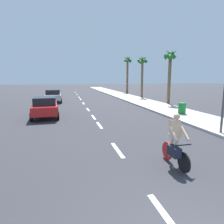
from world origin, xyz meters
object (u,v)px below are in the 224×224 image
at_px(palm_tree_distant, 127,65).
at_px(parked_car_silver, 53,95).
at_px(trash_bin_near, 182,108).
at_px(palm_tree_mid, 170,61).
at_px(parked_car_red, 45,106).
at_px(cyclist, 175,143).
at_px(palm_tree_far, 142,65).

bearing_deg(palm_tree_distant, parked_car_silver, -136.34).
xyz_separation_m(palm_tree_distant, trash_bin_near, (-3.24, -24.95, -4.95)).
bearing_deg(trash_bin_near, parked_car_silver, 132.26).
distance_m(palm_tree_mid, palm_tree_distant, 18.44).
relative_size(parked_car_red, trash_bin_near, 4.91).
relative_size(parked_car_red, palm_tree_distant, 0.57).
xyz_separation_m(parked_car_silver, trash_bin_near, (10.64, -11.71, -0.26)).
height_order(palm_tree_mid, palm_tree_distant, palm_tree_distant).
distance_m(cyclist, palm_tree_mid, 17.30).
distance_m(palm_tree_far, trash_bin_near, 15.40).
relative_size(cyclist, palm_tree_far, 0.28).
height_order(parked_car_red, parked_car_silver, same).
distance_m(parked_car_silver, palm_tree_distant, 19.75).
bearing_deg(parked_car_silver, trash_bin_near, -50.39).
xyz_separation_m(cyclist, trash_bin_near, (5.56, 8.30, -0.25)).
relative_size(parked_car_red, palm_tree_far, 0.66).
bearing_deg(trash_bin_near, palm_tree_mid, 69.92).
xyz_separation_m(cyclist, parked_car_silver, (-5.08, 20.00, 0.01)).
xyz_separation_m(parked_car_red, palm_tree_distant, (13.89, 23.15, 4.69)).
height_order(parked_car_red, palm_tree_mid, palm_tree_mid).
height_order(parked_car_red, palm_tree_far, palm_tree_far).
xyz_separation_m(parked_car_red, palm_tree_mid, (13.05, 4.75, 3.99)).
relative_size(parked_car_silver, trash_bin_near, 5.13).
height_order(palm_tree_mid, trash_bin_near, palm_tree_mid).
distance_m(cyclist, palm_tree_distant, 34.71).
bearing_deg(palm_tree_far, palm_tree_mid, -89.41).
relative_size(parked_car_red, parked_car_silver, 0.96).
xyz_separation_m(parked_car_silver, palm_tree_far, (12.94, 2.90, 4.06)).
bearing_deg(palm_tree_mid, trash_bin_near, -110.08).
distance_m(parked_car_silver, palm_tree_far, 13.87).
height_order(parked_car_red, trash_bin_near, parked_car_red).
bearing_deg(trash_bin_near, cyclist, -123.80).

